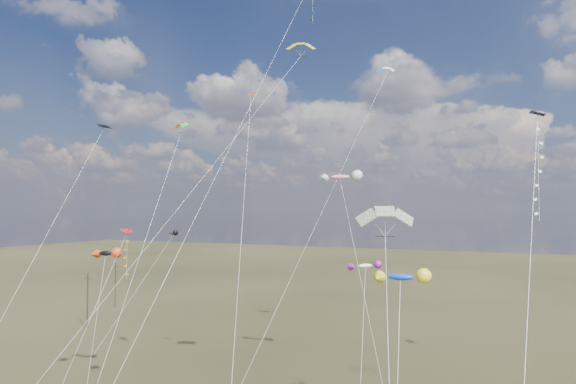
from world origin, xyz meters
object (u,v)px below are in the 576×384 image
at_px(novelty_black_orange, 105,254).
at_px(utility_pole_near, 88,300).
at_px(parafoil_yellow, 300,45).
at_px(utility_pole_far, 115,284).

bearing_deg(novelty_black_orange, utility_pole_near, 139.58).
distance_m(utility_pole_near, parafoil_yellow, 52.16).
bearing_deg(novelty_black_orange, utility_pole_far, 132.17).
bearing_deg(utility_pole_far, novelty_black_orange, -47.83).
bearing_deg(parafoil_yellow, utility_pole_far, 148.07).
bearing_deg(novelty_black_orange, parafoil_yellow, 2.03).
relative_size(utility_pole_far, parafoil_yellow, 0.25).
distance_m(utility_pole_near, utility_pole_far, 16.12).
height_order(utility_pole_far, parafoil_yellow, parafoil_yellow).
bearing_deg(utility_pole_near, novelty_black_orange, -40.42).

